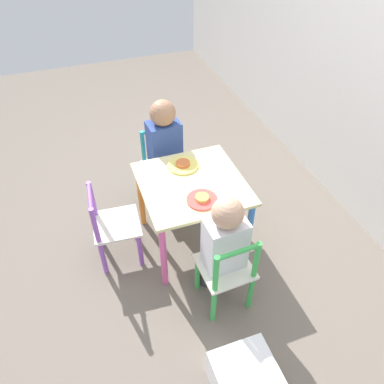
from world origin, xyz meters
TOP-DOWN VIEW (x-y plane):
  - ground_plane at (0.00, 0.00)m, footprint 6.00×6.00m
  - kids_table at (0.00, 0.00)m, footprint 0.57×0.57m
  - chair_teal at (-0.47, -0.04)m, footprint 0.28×0.28m
  - chair_green at (0.47, 0.02)m, footprint 0.27×0.27m
  - chair_purple at (-0.04, -0.47)m, footprint 0.28×0.28m
  - child_left at (-0.41, -0.03)m, footprint 0.22×0.21m
  - child_right at (0.41, 0.02)m, footprint 0.21×0.21m
  - plate_left at (-0.16, 0.00)m, footprint 0.18×0.18m
  - plate_right at (0.16, 0.00)m, footprint 0.16×0.16m
  - storage_bin at (0.94, -0.08)m, footprint 0.29×0.27m

SIDE VIEW (x-z plane):
  - ground_plane at x=0.00m, z-range 0.00..0.00m
  - storage_bin at x=0.94m, z-range 0.00..0.19m
  - chair_teal at x=-0.47m, z-range 0.00..0.51m
  - chair_green at x=0.47m, z-range 0.00..0.51m
  - chair_purple at x=-0.04m, z-range 0.00..0.51m
  - kids_table at x=0.00m, z-range 0.17..0.65m
  - child_right at x=0.41m, z-range 0.07..0.78m
  - child_left at x=-0.41m, z-range 0.07..0.84m
  - plate_left at x=-0.16m, z-range 0.48..0.50m
  - plate_right at x=0.16m, z-range 0.48..0.50m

